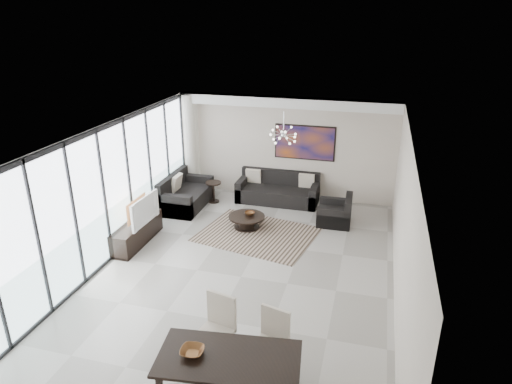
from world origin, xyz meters
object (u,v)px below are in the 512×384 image
(dining_table, at_px, (229,362))
(coffee_table, at_px, (247,221))
(tv_console, at_px, (137,232))
(sofa_main, at_px, (278,192))
(television, at_px, (141,210))

(dining_table, bearing_deg, coffee_table, 103.77)
(tv_console, xyz_separation_m, dining_table, (3.54, -3.87, 0.44))
(sofa_main, xyz_separation_m, television, (-2.46, -3.29, 0.57))
(coffee_table, relative_size, tv_console, 0.53)
(coffee_table, bearing_deg, sofa_main, 78.56)
(television, distance_m, dining_table, 5.15)
(sofa_main, distance_m, television, 4.14)
(sofa_main, relative_size, dining_table, 1.13)
(television, bearing_deg, dining_table, -136.57)
(tv_console, bearing_deg, dining_table, -47.57)
(coffee_table, height_order, television, television)
(sofa_main, height_order, television, television)
(tv_console, bearing_deg, sofa_main, 51.55)
(coffee_table, distance_m, dining_table, 5.49)
(television, bearing_deg, coffee_table, -53.28)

